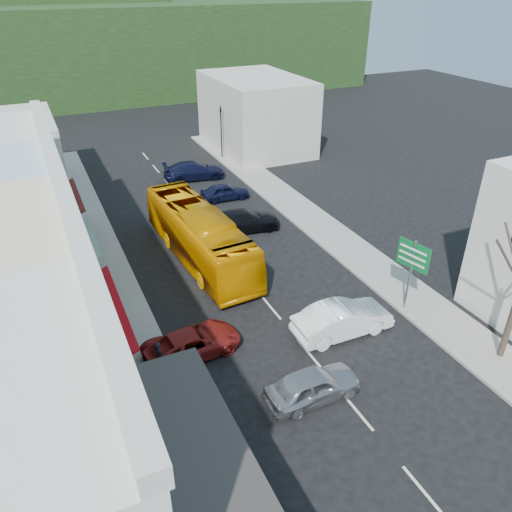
{
  "coord_description": "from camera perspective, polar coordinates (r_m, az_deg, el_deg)",
  "views": [
    {
      "loc": [
        -9.92,
        -15.56,
        15.77
      ],
      "look_at": [
        0.0,
        6.0,
        2.2
      ],
      "focal_mm": 35.0,
      "sensor_mm": 36.0,
      "label": 1
    }
  ],
  "objects": [
    {
      "name": "distant_block_right",
      "position": [
        51.62,
        -0.04,
        16.0
      ],
      "size": [
        8.0,
        12.0,
        7.0
      ],
      "primitive_type": "cube",
      "color": "#B7B2A8",
      "rests_on": "ground"
    },
    {
      "name": "car_black_near",
      "position": [
        34.71,
        -1.42,
        4.01
      ],
      "size": [
        4.7,
        2.4,
        1.4
      ],
      "primitive_type": "imported",
      "rotation": [
        0.0,
        0.0,
        1.44
      ],
      "color": "black",
      "rests_on": "ground"
    },
    {
      "name": "car_silver",
      "position": [
        21.69,
        6.52,
        -14.49
      ],
      "size": [
        4.45,
        1.92,
        1.4
      ],
      "primitive_type": "imported",
      "rotation": [
        0.0,
        0.0,
        1.6
      ],
      "color": "#ABAAAF",
      "rests_on": "ground"
    },
    {
      "name": "traffic_signal",
      "position": [
        48.63,
        -3.99,
        13.85
      ],
      "size": [
        0.55,
        1.02,
        5.0
      ],
      "primitive_type": null,
      "rotation": [
        0.0,
        0.0,
        3.16
      ],
      "color": "black",
      "rests_on": "ground"
    },
    {
      "name": "bus",
      "position": [
        30.93,
        -6.47,
        2.18
      ],
      "size": [
        3.25,
        11.74,
        3.1
      ],
      "primitive_type": "imported",
      "rotation": [
        0.0,
        0.0,
        0.07
      ],
      "color": "orange",
      "rests_on": "ground"
    },
    {
      "name": "sidewalk_left",
      "position": [
        30.09,
        -16.4,
        -3.04
      ],
      "size": [
        3.0,
        52.0,
        0.15
      ],
      "primitive_type": "cube",
      "color": "gray",
      "rests_on": "ground"
    },
    {
      "name": "car_white",
      "position": [
        25.25,
        9.84,
        -7.4
      ],
      "size": [
        4.42,
        1.85,
        1.4
      ],
      "primitive_type": "imported",
      "rotation": [
        0.0,
        0.0,
        1.56
      ],
      "color": "white",
      "rests_on": "ground"
    },
    {
      "name": "car_red",
      "position": [
        23.84,
        -7.27,
        -9.73
      ],
      "size": [
        4.79,
        2.44,
        1.4
      ],
      "primitive_type": "imported",
      "rotation": [
        0.0,
        0.0,
        1.69
      ],
      "color": "maroon",
      "rests_on": "ground"
    },
    {
      "name": "pedestrian_left",
      "position": [
        22.87,
        -11.02,
        -11.15
      ],
      "size": [
        0.58,
        0.7,
        1.7
      ],
      "primitive_type": "imported",
      "rotation": [
        0.0,
        0.0,
        1.93
      ],
      "color": "black",
      "rests_on": "sidewalk_left"
    },
    {
      "name": "hillside",
      "position": [
        81.6,
        -20.08,
        21.77
      ],
      "size": [
        80.0,
        26.0,
        14.0
      ],
      "color": "black",
      "rests_on": "ground"
    },
    {
      "name": "distant_block_left",
      "position": [
        44.49,
        -26.69,
        9.93
      ],
      "size": [
        8.0,
        10.0,
        6.0
      ],
      "primitive_type": "cube",
      "color": "#B7B2A8",
      "rests_on": "ground"
    },
    {
      "name": "ground",
      "position": [
        24.27,
        6.04,
        -10.96
      ],
      "size": [
        120.0,
        120.0,
        0.0
      ],
      "primitive_type": "plane",
      "color": "black",
      "rests_on": "ground"
    },
    {
      "name": "sidewalk_right",
      "position": [
        34.69,
        8.53,
        2.5
      ],
      "size": [
        3.0,
        52.0,
        0.15
      ],
      "primitive_type": "cube",
      "color": "gray",
      "rests_on": "ground"
    },
    {
      "name": "direction_sign",
      "position": [
        26.94,
        17.15,
        -2.27
      ],
      "size": [
        1.09,
        1.97,
        4.16
      ],
      "primitive_type": null,
      "rotation": [
        0.0,
        0.0,
        0.24
      ],
      "color": "#095F28",
      "rests_on": "ground"
    },
    {
      "name": "car_navy_far",
      "position": [
        44.2,
        -7.09,
        9.59
      ],
      "size": [
        4.71,
        2.43,
        1.4
      ],
      "primitive_type": "imported",
      "rotation": [
        0.0,
        0.0,
        1.44
      ],
      "color": "black",
      "rests_on": "ground"
    },
    {
      "name": "car_navy_mid",
      "position": [
        39.72,
        -3.58,
        7.4
      ],
      "size": [
        4.48,
        2.01,
        1.4
      ],
      "primitive_type": "imported",
      "rotation": [
        0.0,
        0.0,
        1.52
      ],
      "color": "black",
      "rests_on": "ground"
    }
  ]
}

